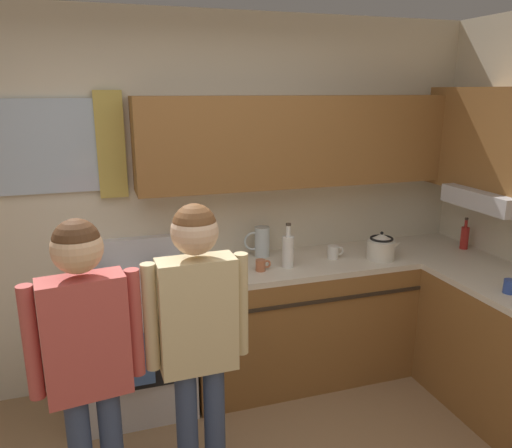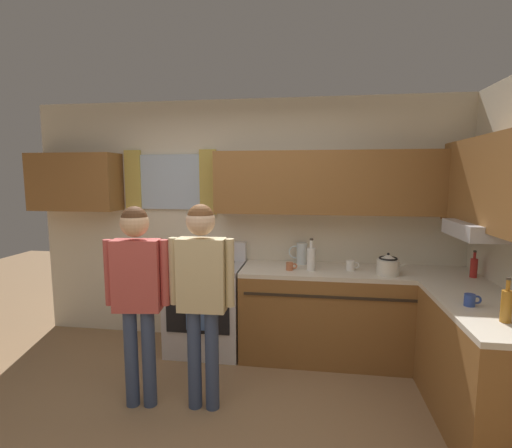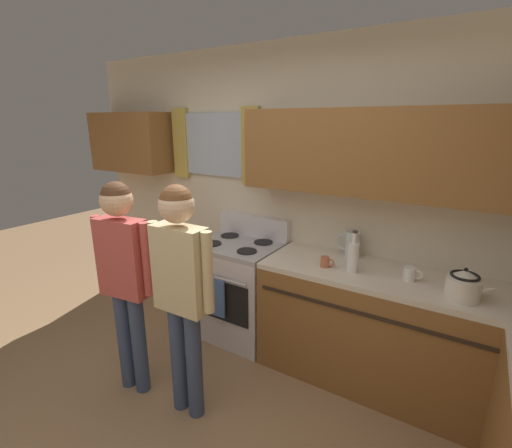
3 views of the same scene
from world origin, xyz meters
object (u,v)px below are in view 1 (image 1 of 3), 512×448
Objects in this scene: cup_terracotta at (261,265)px; mug_ceramic_white at (334,252)px; mug_cobalt_blue at (510,286)px; water_pitcher at (261,242)px; stove_oven at (133,341)px; adult_in_plaid at (198,327)px; stovetop_kettle at (381,246)px; adult_left at (87,349)px; bottle_sauce_red at (465,237)px; bottle_milk_white at (288,250)px.

cup_terracotta is 0.87× the size of mug_ceramic_white.
mug_cobalt_blue is (1.30, -0.83, 0.00)m from cup_terracotta.
mug_ceramic_white is 0.53m from water_pitcher.
stove_oven is 0.69× the size of adult_in_plaid.
stovetop_kettle is at bearing -4.37° from stove_oven.
stove_oven is at bearing 175.63° from stovetop_kettle.
adult_left is at bearing -175.21° from adult_in_plaid.
bottle_sauce_red is at bearing -11.50° from water_pitcher.
mug_ceramic_white is at bearing 128.57° from mug_cobalt_blue.
adult_left is (-1.11, -0.93, 0.06)m from cup_terracotta.
bottle_milk_white is 0.20× the size of adult_in_plaid.
water_pitcher is at bearing 168.50° from bottle_sauce_red.
cup_terracotta is 0.59m from mug_ceramic_white.
mug_cobalt_blue is (-0.34, -0.81, -0.05)m from bottle_sauce_red.
adult_left is at bearing -134.55° from water_pitcher.
mug_ceramic_white is at bearing 7.95° from cup_terracotta.
adult_in_plaid is (-0.62, -0.89, 0.07)m from cup_terracotta.
adult_in_plaid is at bearing -131.88° from bottle_milk_white.
mug_ceramic_white is (0.38, 0.07, -0.07)m from bottle_milk_white.
cup_terracotta is 0.07× the size of adult_left.
adult_in_plaid is (0.50, 0.04, 0.01)m from adult_left.
mug_ceramic_white is at bearing -23.89° from water_pitcher.
mug_ceramic_white is 1.97m from adult_left.
stovetop_kettle is (-0.40, 0.79, 0.05)m from mug_cobalt_blue.
water_pitcher reaches higher than stove_oven.
bottle_milk_white is (1.07, -0.08, 0.55)m from stove_oven.
water_pitcher is (-1.54, 0.31, 0.02)m from bottle_sauce_red.
adult_in_plaid is at bearing -140.85° from mug_ceramic_white.
bottle_sauce_red is (1.44, -0.03, -0.03)m from bottle_milk_white.
cup_terracotta is 0.95× the size of mug_cobalt_blue.
bottle_sauce_red is 0.15× the size of adult_in_plaid.
water_pitcher is at bearing 45.45° from adult_left.
mug_ceramic_white is 1.54m from adult_in_plaid.
adult_in_plaid is (-0.81, -0.91, -0.01)m from bottle_milk_white.
stove_oven is 0.99m from cup_terracotta.
cup_terracotta is (0.87, -0.10, 0.47)m from stove_oven.
mug_ceramic_white is (1.45, -0.02, 0.48)m from stove_oven.
stovetop_kettle is 0.17× the size of adult_left.
adult_in_plaid is at bearing -158.85° from bottle_sauce_red.
cup_terracotta is 1.45m from adult_left.
bottle_milk_white is at bearing 175.85° from stovetop_kettle.
water_pitcher reaches higher than mug_cobalt_blue.
adult_left reaches higher than water_pitcher.
cup_terracotta is 1.54m from mug_cobalt_blue.
mug_cobalt_blue is at bearing -42.89° from water_pitcher.
adult_left reaches higher than stovetop_kettle.
stove_oven is 2.41m from mug_cobalt_blue.
bottle_sauce_red is at bearing -0.67° from cup_terracotta.
mug_ceramic_white reaches higher than mug_cobalt_blue.
adult_in_plaid is at bearing -178.01° from mug_cobalt_blue.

